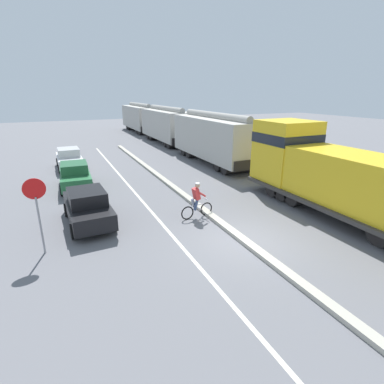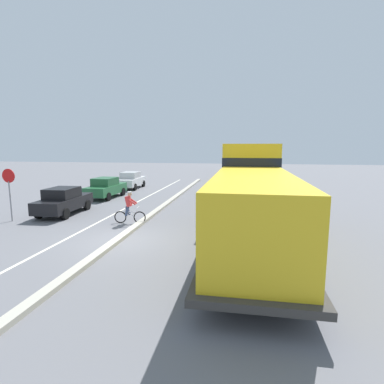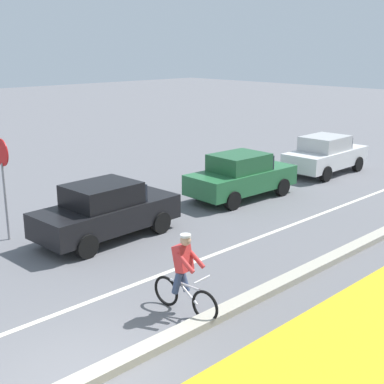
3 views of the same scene
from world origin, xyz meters
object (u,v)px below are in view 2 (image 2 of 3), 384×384
at_px(locomotive, 252,201).
at_px(stop_sign, 9,185).
at_px(cyclist, 129,208).
at_px(hopper_car_trailing, 246,159).
at_px(parked_car_black, 64,201).
at_px(hopper_car_lead, 248,171).
at_px(parked_car_white, 131,180).
at_px(hopper_car_middle, 247,163).
at_px(parked_car_green, 106,188).

relative_size(locomotive, stop_sign, 4.03).
bearing_deg(stop_sign, cyclist, 5.36).
bearing_deg(locomotive, cyclist, 160.48).
xyz_separation_m(hopper_car_trailing, parked_car_black, (-11.05, -31.69, -1.26)).
height_order(hopper_car_lead, parked_car_black, hopper_car_lead).
bearing_deg(parked_car_white, cyclist, -69.19).
height_order(hopper_car_trailing, cyclist, hopper_car_trailing).
bearing_deg(stop_sign, parked_car_black, 48.33).
distance_m(locomotive, hopper_car_trailing, 35.36).
distance_m(locomotive, stop_sign, 12.98).
xyz_separation_m(hopper_car_middle, parked_car_black, (-11.05, -20.09, -1.26)).
relative_size(cyclist, stop_sign, 0.60).
distance_m(parked_car_green, stop_sign, 8.22).
bearing_deg(parked_car_green, hopper_car_trailing, 66.64).
bearing_deg(parked_car_black, hopper_car_lead, 37.53).
bearing_deg(stop_sign, hopper_car_lead, 39.30).
distance_m(hopper_car_trailing, parked_car_green, 28.13).
bearing_deg(hopper_car_middle, parked_car_white, -142.07).
height_order(parked_car_white, cyclist, cyclist).
height_order(hopper_car_middle, hopper_car_trailing, same).
bearing_deg(hopper_car_trailing, hopper_car_middle, -90.00).
relative_size(hopper_car_lead, cyclist, 6.18).
relative_size(locomotive, hopper_car_middle, 1.10).
distance_m(hopper_car_middle, parked_car_green, 18.09).
distance_m(cyclist, stop_sign, 6.72).
bearing_deg(locomotive, hopper_car_trailing, 90.00).
distance_m(parked_car_white, stop_sign, 13.60).
bearing_deg(stop_sign, hopper_car_trailing, 69.11).
xyz_separation_m(locomotive, cyclist, (-6.30, 2.23, -0.98)).
height_order(locomotive, cyclist, locomotive).
bearing_deg(stop_sign, hopper_car_middle, 59.82).
relative_size(locomotive, parked_car_green, 2.73).
bearing_deg(parked_car_white, parked_car_green, -89.73).
xyz_separation_m(parked_car_green, stop_sign, (-1.74, -7.95, 1.21)).
distance_m(hopper_car_lead, hopper_car_trailing, 23.20).
bearing_deg(locomotive, hopper_car_lead, 90.00).
bearing_deg(parked_car_black, parked_car_white, 90.60).
xyz_separation_m(locomotive, parked_car_white, (-11.17, 15.05, -0.98)).
xyz_separation_m(hopper_car_middle, stop_sign, (-12.88, -22.14, -0.05)).
height_order(hopper_car_middle, parked_car_green, hopper_car_middle).
distance_m(hopper_car_lead, parked_car_white, 11.61).
relative_size(locomotive, hopper_car_lead, 1.10).
distance_m(locomotive, parked_car_white, 18.77).
relative_size(hopper_car_trailing, parked_car_green, 2.49).
xyz_separation_m(hopper_car_trailing, stop_sign, (-12.88, -33.74, -0.05)).
distance_m(parked_car_black, parked_car_white, 11.38).
bearing_deg(locomotive, stop_sign, 172.85).
xyz_separation_m(hopper_car_trailing, parked_car_green, (-11.14, -25.80, -1.26)).
bearing_deg(hopper_car_middle, parked_car_green, -128.13).
xyz_separation_m(parked_car_black, parked_car_green, (-0.09, 5.89, 0.00)).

